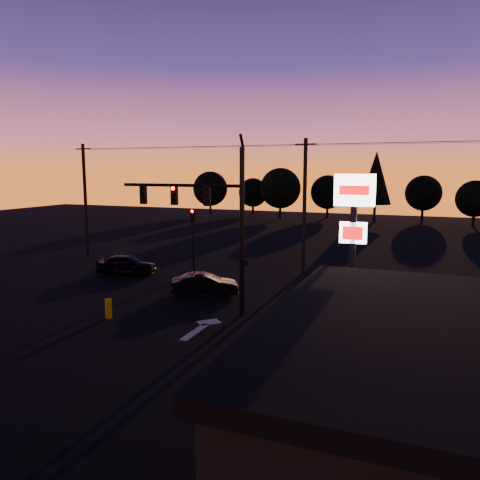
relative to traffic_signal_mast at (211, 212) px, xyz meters
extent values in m
plane|color=black|center=(0.10, -3.99, -4.94)|extent=(120.00, 120.00, 0.00)
cube|color=beige|center=(0.60, -2.99, -4.93)|extent=(0.35, 2.20, 0.01)
cube|color=beige|center=(0.60, -1.59, -4.93)|extent=(1.20, 1.20, 0.01)
cylinder|color=black|center=(1.60, 0.01, -0.94)|extent=(0.24, 0.24, 8.00)
cylinder|color=black|center=(1.60, 0.01, 3.26)|extent=(0.14, 0.52, 0.76)
cylinder|color=black|center=(-1.65, 0.01, 1.26)|extent=(6.50, 0.16, 0.16)
cube|color=black|center=(-0.20, 0.01, 0.76)|extent=(0.32, 0.22, 0.95)
sphere|color=black|center=(-0.20, -0.12, 1.11)|extent=(0.18, 0.18, 0.18)
sphere|color=black|center=(-0.20, -0.12, 0.81)|extent=(0.18, 0.18, 0.18)
sphere|color=black|center=(-0.20, -0.12, 0.51)|extent=(0.18, 0.18, 0.18)
cube|color=black|center=(-2.00, 0.01, 0.76)|extent=(0.32, 0.22, 0.95)
sphere|color=#FF0705|center=(-2.00, -0.12, 1.11)|extent=(0.18, 0.18, 0.18)
sphere|color=black|center=(-2.00, -0.12, 0.81)|extent=(0.18, 0.18, 0.18)
sphere|color=black|center=(-2.00, -0.12, 0.51)|extent=(0.18, 0.18, 0.18)
cube|color=black|center=(-3.80, 0.01, 0.76)|extent=(0.32, 0.22, 0.95)
sphere|color=black|center=(-3.80, -0.12, 1.11)|extent=(0.18, 0.18, 0.18)
sphere|color=black|center=(-3.80, -0.12, 0.81)|extent=(0.18, 0.18, 0.18)
sphere|color=black|center=(-3.80, -0.12, 0.51)|extent=(0.18, 0.18, 0.18)
cube|color=black|center=(1.78, 0.01, -2.34)|extent=(0.22, 0.18, 0.28)
cylinder|color=black|center=(-4.90, 7.51, -3.14)|extent=(0.14, 0.14, 3.60)
cube|color=black|center=(-4.90, 7.51, -1.04)|extent=(0.30, 0.20, 0.90)
sphere|color=#FF0705|center=(-4.90, 7.39, -0.72)|extent=(0.18, 0.18, 0.18)
sphere|color=black|center=(-4.90, 7.39, -1.00)|extent=(0.18, 0.18, 0.18)
sphere|color=black|center=(-4.90, 7.39, -1.28)|extent=(0.18, 0.18, 0.18)
cube|color=black|center=(7.10, -2.49, -1.74)|extent=(0.22, 0.22, 6.40)
cube|color=white|center=(7.10, -2.49, 1.26)|extent=(1.50, 0.25, 1.20)
cube|color=red|center=(7.10, -2.63, 1.26)|extent=(1.10, 0.02, 0.35)
cube|color=white|center=(7.10, -2.49, -0.34)|extent=(1.00, 0.22, 0.80)
cube|color=red|center=(7.10, -2.62, -0.34)|extent=(0.75, 0.02, 0.50)
cylinder|color=black|center=(-15.90, 10.01, -0.44)|extent=(0.26, 0.26, 9.00)
cube|color=black|center=(-15.90, 10.01, 3.66)|extent=(1.40, 0.10, 0.10)
cylinder|color=black|center=(2.10, 10.01, -0.44)|extent=(0.26, 0.26, 9.00)
cube|color=black|center=(2.10, 10.01, 3.66)|extent=(1.40, 0.10, 0.10)
cylinder|color=black|center=(-6.90, 9.41, 3.61)|extent=(18.00, 0.02, 0.02)
cylinder|color=black|center=(-6.90, 10.01, 3.66)|extent=(18.00, 0.02, 0.02)
cylinder|color=black|center=(-6.90, 10.61, 3.61)|extent=(18.00, 0.02, 0.02)
cylinder|color=black|center=(11.10, 9.41, 3.61)|extent=(18.00, 0.02, 0.02)
cylinder|color=black|center=(11.10, 10.01, 3.66)|extent=(18.00, 0.02, 0.02)
cylinder|color=black|center=(11.10, 10.61, 3.61)|extent=(18.00, 0.02, 0.02)
cube|color=black|center=(9.10, -7.47, -3.54)|extent=(2.20, 0.05, 1.60)
cylinder|color=#D3BC00|center=(-4.08, -2.79, -4.47)|extent=(0.31, 0.31, 0.94)
cylinder|color=black|center=(-21.90, 46.01, -4.12)|extent=(0.36, 0.36, 1.62)
sphere|color=black|center=(-21.90, 46.01, -0.87)|extent=(5.36, 5.36, 5.36)
cylinder|color=black|center=(-15.90, 49.01, -4.25)|extent=(0.36, 0.36, 1.38)
sphere|color=black|center=(-15.90, 49.01, -1.50)|extent=(4.54, 4.54, 4.54)
cylinder|color=black|center=(-9.90, 44.01, -4.06)|extent=(0.36, 0.36, 1.75)
sphere|color=black|center=(-9.90, 44.01, -0.56)|extent=(5.77, 5.78, 5.78)
cylinder|color=black|center=(-3.90, 48.01, -4.19)|extent=(0.36, 0.36, 1.50)
sphere|color=black|center=(-3.90, 48.01, -1.19)|extent=(4.95, 4.95, 4.95)
cylinder|color=black|center=(3.10, 45.01, -3.75)|extent=(0.36, 0.36, 2.38)
cone|color=black|center=(3.10, 45.01, 1.00)|extent=(4.18, 4.18, 7.12)
cylinder|color=black|center=(9.10, 50.01, -4.19)|extent=(0.36, 0.36, 1.50)
sphere|color=black|center=(9.10, 50.01, -1.19)|extent=(4.95, 4.95, 4.95)
cylinder|color=black|center=(15.10, 44.01, -4.25)|extent=(0.36, 0.36, 1.38)
sphere|color=black|center=(15.10, 44.01, -1.50)|extent=(4.54, 4.54, 4.54)
imported|color=black|center=(-8.82, 5.36, -4.26)|extent=(4.22, 2.45, 1.35)
imported|color=black|center=(-1.65, 2.62, -4.32)|extent=(3.93, 2.68, 1.23)
imported|color=black|center=(7.25, 5.21, -4.24)|extent=(5.20, 3.46, 1.40)
imported|color=black|center=(8.24, -7.80, -4.29)|extent=(4.27, 5.10, 1.30)
camera|label=1|loc=(9.62, -20.30, 2.00)|focal=35.00mm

